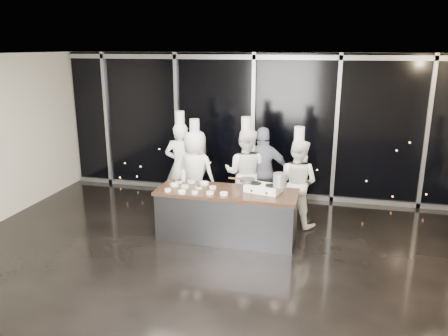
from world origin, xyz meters
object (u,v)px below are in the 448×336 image
at_px(stove, 263,188).
at_px(guest, 263,172).
at_px(chef_left, 195,172).
at_px(demo_counter, 227,215).
at_px(chef_far_left, 181,165).
at_px(chef_center, 245,173).
at_px(stock_pot, 280,180).
at_px(chef_right, 297,182).
at_px(frying_pan, 247,180).

xyz_separation_m(stove, guest, (-0.18, 1.18, -0.06)).
height_order(chef_left, guest, chef_left).
bearing_deg(guest, demo_counter, 64.10).
relative_size(stove, guest, 0.36).
distance_m(chef_far_left, chef_center, 1.39).
distance_m(stock_pot, guest, 1.37).
bearing_deg(chef_far_left, chef_right, 168.38).
relative_size(demo_counter, chef_far_left, 1.19).
height_order(frying_pan, chef_right, chef_right).
height_order(chef_left, chef_center, chef_center).
bearing_deg(chef_center, demo_counter, 88.70).
xyz_separation_m(demo_counter, chef_center, (0.11, 1.14, 0.45)).
bearing_deg(chef_far_left, chef_center, 170.78).
distance_m(demo_counter, chef_center, 1.23).
xyz_separation_m(chef_far_left, chef_center, (1.38, -0.11, -0.03)).
xyz_separation_m(chef_center, guest, (0.33, 0.14, -0.00)).
xyz_separation_m(chef_left, guest, (1.35, 0.22, 0.03)).
height_order(stock_pot, chef_left, chef_left).
bearing_deg(chef_center, frying_pan, 106.51).
distance_m(stock_pot, chef_far_left, 2.53).
distance_m(frying_pan, chef_left, 1.51).
xyz_separation_m(chef_left, chef_center, (1.01, 0.08, 0.03)).
relative_size(demo_counter, stove, 3.74).
distance_m(demo_counter, chef_far_left, 1.85).
distance_m(stock_pot, chef_center, 1.41).
height_order(stove, frying_pan, frying_pan).
relative_size(chef_left, guest, 1.08).
relative_size(chef_far_left, guest, 1.14).
relative_size(stock_pot, chef_center, 0.11).
bearing_deg(chef_left, chef_right, -169.39).
xyz_separation_m(stock_pot, guest, (-0.48, 1.26, -0.25)).
xyz_separation_m(demo_counter, guest, (0.44, 1.28, 0.45)).
xyz_separation_m(frying_pan, guest, (0.12, 1.08, -0.16)).
height_order(frying_pan, stock_pot, stock_pot).
relative_size(stock_pot, chef_left, 0.12).
height_order(chef_center, chef_right, chef_center).
bearing_deg(chef_center, chef_left, 8.78).
bearing_deg(chef_left, frying_pan, 158.27).
xyz_separation_m(frying_pan, chef_far_left, (-1.59, 1.06, -0.13)).
relative_size(demo_counter, frying_pan, 4.94).
height_order(demo_counter, guest, guest).
height_order(guest, chef_right, chef_right).
relative_size(chef_left, chef_right, 1.02).
relative_size(stove, stock_pot, 2.86).
distance_m(demo_counter, chef_left, 1.46).
distance_m(demo_counter, chef_right, 1.54).
bearing_deg(stock_pot, chef_center, 125.82).
bearing_deg(chef_center, stove, 120.44).
xyz_separation_m(demo_counter, stove, (0.62, 0.10, 0.51)).
distance_m(frying_pan, chef_far_left, 1.92).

